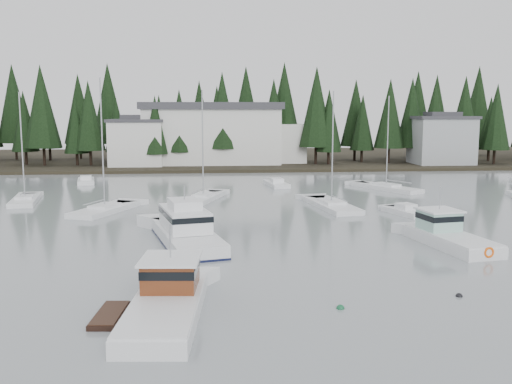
# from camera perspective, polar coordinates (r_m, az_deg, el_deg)

# --- Properties ---
(ground) EXTENTS (260.00, 260.00, 0.00)m
(ground) POSITION_cam_1_polar(r_m,az_deg,el_deg) (23.98, 9.82, -16.27)
(ground) COLOR gray
(ground) RESTS_ON ground
(far_shore_land) EXTENTS (240.00, 54.00, 1.00)m
(far_shore_land) POSITION_cam_1_polar(r_m,az_deg,el_deg) (118.66, -2.05, 3.31)
(far_shore_land) COLOR black
(far_shore_land) RESTS_ON ground
(conifer_treeline) EXTENTS (200.00, 22.00, 20.00)m
(conifer_treeline) POSITION_cam_1_polar(r_m,az_deg,el_deg) (107.71, -1.76, 2.83)
(conifer_treeline) COLOR black
(conifer_treeline) RESTS_ON ground
(house_west) EXTENTS (9.54, 7.42, 8.75)m
(house_west) POSITION_cam_1_polar(r_m,az_deg,el_deg) (100.99, -11.85, 4.96)
(house_west) COLOR silver
(house_west) RESTS_ON ground
(house_east_a) EXTENTS (10.60, 8.48, 9.25)m
(house_east_a) POSITION_cam_1_polar(r_m,az_deg,el_deg) (107.65, 18.06, 5.05)
(house_east_a) COLOR #999EA0
(house_east_a) RESTS_ON ground
(harbor_inn) EXTENTS (29.50, 11.50, 10.90)m
(harbor_inn) POSITION_cam_1_polar(r_m,az_deg,el_deg) (103.57, -3.31, 5.81)
(harbor_inn) COLOR silver
(harbor_inn) RESTS_ON ground
(lobster_boat_brown) EXTENTS (5.46, 9.90, 4.78)m
(lobster_boat_brown) POSITION_cam_1_polar(r_m,az_deg,el_deg) (28.62, -9.10, -10.98)
(lobster_boat_brown) COLOR white
(lobster_boat_brown) RESTS_ON ground
(cabin_cruiser_center) EXTENTS (6.26, 12.21, 5.02)m
(cabin_cruiser_center) POSITION_cam_1_polar(r_m,az_deg,el_deg) (43.36, -7.00, -4.08)
(cabin_cruiser_center) COLOR white
(cabin_cruiser_center) RESTS_ON ground
(lobster_boat_teal) EXTENTS (4.41, 9.00, 4.79)m
(lobster_boat_teal) POSITION_cam_1_polar(r_m,az_deg,el_deg) (44.63, 18.65, -4.34)
(lobster_boat_teal) COLOR white
(lobster_boat_teal) RESTS_ON ground
(sailboat_0) EXTENTS (3.87, 8.49, 12.42)m
(sailboat_0) POSITION_cam_1_polar(r_m,az_deg,el_deg) (66.94, -22.09, -0.91)
(sailboat_0) COLOR white
(sailboat_0) RESTS_ON ground
(sailboat_3) EXTENTS (4.41, 10.69, 12.41)m
(sailboat_3) POSITION_cam_1_polar(r_m,az_deg,el_deg) (59.33, 7.55, -1.49)
(sailboat_3) COLOR white
(sailboat_3) RESTS_ON ground
(sailboat_4) EXTENTS (6.10, 9.28, 13.60)m
(sailboat_4) POSITION_cam_1_polar(r_m,az_deg,el_deg) (58.14, -14.88, -1.87)
(sailboat_4) COLOR white
(sailboat_4) RESTS_ON ground
(sailboat_6) EXTENTS (7.04, 10.35, 12.29)m
(sailboat_6) POSITION_cam_1_polar(r_m,az_deg,el_deg) (74.22, 12.88, 0.30)
(sailboat_6) COLOR white
(sailboat_6) RESTS_ON ground
(sailboat_9) EXTENTS (5.36, 9.68, 12.70)m
(sailboat_9) POSITION_cam_1_polar(r_m,az_deg,el_deg) (63.89, -5.28, -0.75)
(sailboat_9) COLOR white
(sailboat_9) RESTS_ON ground
(runabout_1) EXTENTS (3.72, 5.61, 1.42)m
(runabout_1) POSITION_cam_1_polar(r_m,az_deg,el_deg) (56.88, 14.75, -2.02)
(runabout_1) COLOR white
(runabout_1) RESTS_ON ground
(runabout_3) EXTENTS (3.22, 5.81, 1.42)m
(runabout_3) POSITION_cam_1_polar(r_m,az_deg,el_deg) (82.23, -16.64, 0.96)
(runabout_3) COLOR white
(runabout_3) RESTS_ON ground
(runabout_4) EXTENTS (3.00, 6.11, 1.42)m
(runabout_4) POSITION_cam_1_polar(r_m,az_deg,el_deg) (75.78, 2.09, 0.71)
(runabout_4) COLOR white
(runabout_4) RESTS_ON ground
(mooring_buoy_green) EXTENTS (0.41, 0.41, 0.41)m
(mooring_buoy_green) POSITION_cam_1_polar(r_m,az_deg,el_deg) (29.55, 8.44, -11.46)
(mooring_buoy_green) COLOR #145933
(mooring_buoy_green) RESTS_ON ground
(mooring_buoy_dark) EXTENTS (0.38, 0.38, 0.38)m
(mooring_buoy_dark) POSITION_cam_1_polar(r_m,az_deg,el_deg) (32.88, 19.65, -9.82)
(mooring_buoy_dark) COLOR black
(mooring_buoy_dark) RESTS_ON ground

